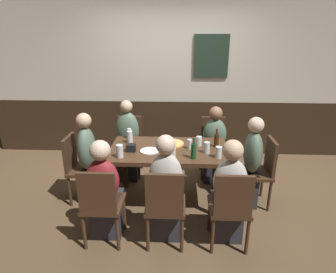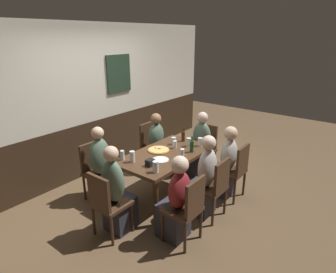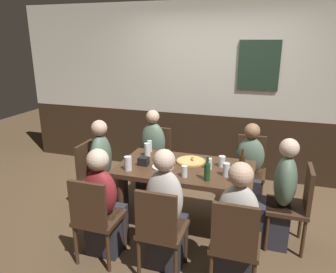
{
  "view_description": "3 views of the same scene",
  "coord_description": "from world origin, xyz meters",
  "px_view_note": "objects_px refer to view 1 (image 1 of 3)",
  "views": [
    {
      "loc": [
        0.14,
        -3.26,
        2.1
      ],
      "look_at": [
        -0.01,
        0.11,
        0.86
      ],
      "focal_mm": 30.75,
      "sensor_mm": 36.0,
      "label": 1
    },
    {
      "loc": [
        -3.04,
        -2.41,
        2.41
      ],
      "look_at": [
        0.18,
        0.09,
        0.94
      ],
      "focal_mm": 30.52,
      "sensor_mm": 36.0,
      "label": 2
    },
    {
      "loc": [
        0.8,
        -3.1,
        2.06
      ],
      "look_at": [
        -0.23,
        0.09,
        1.03
      ],
      "focal_mm": 33.97,
      "sensor_mm": 36.0,
      "label": 3
    }
  ],
  "objects_px": {
    "person_right_near": "(228,198)",
    "person_mid_near": "(166,195)",
    "tumbler_water": "(173,153)",
    "pint_glass_stout": "(190,145)",
    "pint_glass_amber": "(120,152)",
    "person_left_near": "(105,196)",
    "tumbler_short": "(130,138)",
    "chair_mid_near": "(165,204)",
    "chair_right_far": "(213,143)",
    "beer_glass_tall": "(218,153)",
    "person_left_far": "(128,146)",
    "highball_clear": "(129,134)",
    "person_head_east": "(247,169)",
    "pizza": "(171,143)",
    "chair_left_near": "(101,202)",
    "beer_glass_half": "(199,142)",
    "chair_left_far": "(130,142)",
    "person_head_west": "(92,165)",
    "condiment_caddy": "(131,148)",
    "pint_glass_pale": "(207,148)",
    "person_right_far": "(214,150)",
    "dining_table": "(169,156)",
    "beer_bottle_brown": "(216,140)",
    "plate_white_large": "(150,151)",
    "chair_head_west": "(79,165)",
    "beer_bottle_green": "(194,151)",
    "chair_head_east": "(261,168)",
    "chair_right_near": "(231,206)"
  },
  "relations": [
    {
      "from": "person_right_near",
      "to": "beer_glass_tall",
      "type": "xyz_separation_m",
      "value": [
        -0.06,
        0.43,
        0.32
      ]
    },
    {
      "from": "chair_head_west",
      "to": "beer_bottle_green",
      "type": "height_order",
      "value": "beer_bottle_green"
    },
    {
      "from": "dining_table",
      "to": "tumbler_short",
      "type": "bearing_deg",
      "value": 160.9
    },
    {
      "from": "chair_left_near",
      "to": "tumbler_water",
      "type": "relative_size",
      "value": 7.38
    },
    {
      "from": "chair_head_east",
      "to": "person_right_near",
      "type": "distance_m",
      "value": 0.84
    },
    {
      "from": "person_head_east",
      "to": "person_mid_near",
      "type": "height_order",
      "value": "person_mid_near"
    },
    {
      "from": "chair_right_near",
      "to": "chair_left_far",
      "type": "distance_m",
      "value": 2.1
    },
    {
      "from": "chair_mid_near",
      "to": "person_head_west",
      "type": "xyz_separation_m",
      "value": [
        -0.98,
        0.83,
        0.0
      ]
    },
    {
      "from": "chair_left_near",
      "to": "person_left_far",
      "type": "distance_m",
      "value": 1.5
    },
    {
      "from": "beer_glass_half",
      "to": "condiment_caddy",
      "type": "relative_size",
      "value": 1.07
    },
    {
      "from": "condiment_caddy",
      "to": "pint_glass_pale",
      "type": "bearing_deg",
      "value": -0.93
    },
    {
      "from": "person_right_far",
      "to": "chair_head_east",
      "type": "bearing_deg",
      "value": -53.06
    },
    {
      "from": "pizza",
      "to": "tumbler_short",
      "type": "bearing_deg",
      "value": 177.29
    },
    {
      "from": "person_head_east",
      "to": "person_left_near",
      "type": "xyz_separation_m",
      "value": [
        -1.62,
        -0.67,
        -0.01
      ]
    },
    {
      "from": "person_left_far",
      "to": "highball_clear",
      "type": "relative_size",
      "value": 8.55
    },
    {
      "from": "person_head_east",
      "to": "pizza",
      "type": "height_order",
      "value": "person_head_east"
    },
    {
      "from": "tumbler_short",
      "to": "chair_mid_near",
      "type": "bearing_deg",
      "value": -63.27
    },
    {
      "from": "chair_left_far",
      "to": "person_head_west",
      "type": "bearing_deg",
      "value": -112.3
    },
    {
      "from": "person_left_far",
      "to": "beer_glass_half",
      "type": "height_order",
      "value": "person_left_far"
    },
    {
      "from": "person_mid_near",
      "to": "highball_clear",
      "type": "xyz_separation_m",
      "value": [
        -0.54,
        1.01,
        0.3
      ]
    },
    {
      "from": "person_left_near",
      "to": "beer_bottle_brown",
      "type": "relative_size",
      "value": 4.74
    },
    {
      "from": "chair_head_west",
      "to": "chair_right_near",
      "type": "bearing_deg",
      "value": -25.05
    },
    {
      "from": "person_right_far",
      "to": "condiment_caddy",
      "type": "relative_size",
      "value": 9.97
    },
    {
      "from": "person_left_near",
      "to": "tumbler_water",
      "type": "bearing_deg",
      "value": 30.22
    },
    {
      "from": "person_right_near",
      "to": "person_mid_near",
      "type": "distance_m",
      "value": 0.64
    },
    {
      "from": "tumbler_water",
      "to": "condiment_caddy",
      "type": "height_order",
      "value": "tumbler_water"
    },
    {
      "from": "chair_head_east",
      "to": "pizza",
      "type": "distance_m",
      "value": 1.16
    },
    {
      "from": "chair_left_far",
      "to": "person_left_near",
      "type": "relative_size",
      "value": 0.79
    },
    {
      "from": "chair_left_near",
      "to": "beer_glass_half",
      "type": "bearing_deg",
      "value": 43.4
    },
    {
      "from": "pint_glass_stout",
      "to": "beer_bottle_green",
      "type": "height_order",
      "value": "beer_bottle_green"
    },
    {
      "from": "beer_glass_half",
      "to": "beer_bottle_green",
      "type": "xyz_separation_m",
      "value": [
        -0.08,
        -0.4,
        0.05
      ]
    },
    {
      "from": "person_left_near",
      "to": "tumbler_short",
      "type": "distance_m",
      "value": 0.92
    },
    {
      "from": "highball_clear",
      "to": "pint_glass_amber",
      "type": "distance_m",
      "value": 0.61
    },
    {
      "from": "tumbler_water",
      "to": "person_mid_near",
      "type": "bearing_deg",
      "value": -98.3
    },
    {
      "from": "chair_mid_near",
      "to": "condiment_caddy",
      "type": "xyz_separation_m",
      "value": [
        -0.45,
        0.74,
        0.29
      ]
    },
    {
      "from": "person_right_near",
      "to": "pint_glass_amber",
      "type": "distance_m",
      "value": 1.29
    },
    {
      "from": "pint_glass_stout",
      "to": "chair_mid_near",
      "type": "bearing_deg",
      "value": -106.83
    },
    {
      "from": "pint_glass_stout",
      "to": "plate_white_large",
      "type": "xyz_separation_m",
      "value": [
        -0.48,
        -0.11,
        -0.05
      ]
    },
    {
      "from": "chair_right_far",
      "to": "pint_glass_amber",
      "type": "bearing_deg",
      "value": -136.92
    },
    {
      "from": "chair_left_near",
      "to": "beer_glass_half",
      "type": "relative_size",
      "value": 7.46
    },
    {
      "from": "pint_glass_amber",
      "to": "person_head_east",
      "type": "bearing_deg",
      "value": 10.29
    },
    {
      "from": "beer_glass_tall",
      "to": "tumbler_water",
      "type": "relative_size",
      "value": 1.14
    },
    {
      "from": "person_head_west",
      "to": "pint_glass_stout",
      "type": "bearing_deg",
      "value": 0.62
    },
    {
      "from": "person_left_near",
      "to": "beer_glass_tall",
      "type": "bearing_deg",
      "value": 19.3
    },
    {
      "from": "chair_head_east",
      "to": "beer_glass_tall",
      "type": "bearing_deg",
      "value": -156.71
    },
    {
      "from": "person_right_near",
      "to": "beer_glass_tall",
      "type": "relative_size",
      "value": 8.4
    },
    {
      "from": "person_right_far",
      "to": "pint_glass_amber",
      "type": "height_order",
      "value": "person_right_far"
    },
    {
      "from": "chair_mid_near",
      "to": "tumbler_water",
      "type": "bearing_deg",
      "value": 84.03
    },
    {
      "from": "person_right_near",
      "to": "person_mid_near",
      "type": "xyz_separation_m",
      "value": [
        -0.64,
        -0.0,
        0.01
      ]
    },
    {
      "from": "tumbler_water",
      "to": "pint_glass_stout",
      "type": "bearing_deg",
      "value": 54.57
    }
  ]
}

